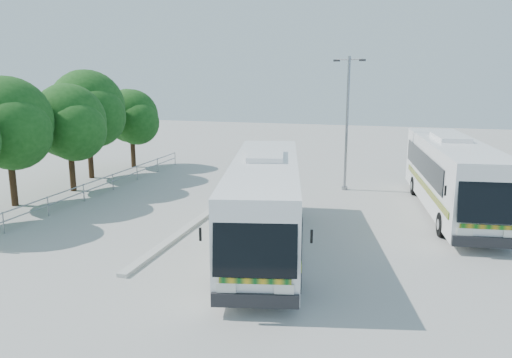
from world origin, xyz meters
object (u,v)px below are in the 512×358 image
(tree_far_b, at_px, (8,122))
(tree_far_c, at_px, (69,121))
(tree_far_e, at_px, (132,116))
(tree_far_d, at_px, (88,108))
(lamppost, at_px, (347,118))
(coach_main, at_px, (265,200))
(coach_adjacent, at_px, (452,174))

(tree_far_b, xyz_separation_m, tree_far_c, (0.89, 3.90, -0.31))
(tree_far_e, bearing_deg, tree_far_c, -86.46)
(tree_far_d, distance_m, tree_far_e, 4.65)
(tree_far_b, xyz_separation_m, tree_far_e, (0.39, 12.10, -0.68))
(tree_far_d, distance_m, lamppost, 17.14)
(coach_main, height_order, coach_adjacent, coach_adjacent)
(coach_main, relative_size, lamppost, 1.63)
(tree_far_b, xyz_separation_m, coach_main, (14.69, -2.59, -2.61))
(tree_far_b, relative_size, lamppost, 0.86)
(tree_far_c, bearing_deg, lamppost, 16.99)
(tree_far_c, xyz_separation_m, coach_adjacent, (21.68, 1.15, -2.25))
(tree_far_d, distance_m, coach_main, 18.35)
(coach_main, xyz_separation_m, coach_adjacent, (7.88, 7.64, 0.05))
(tree_far_b, height_order, coach_main, tree_far_b)
(coach_main, distance_m, lamppost, 11.81)
(coach_adjacent, bearing_deg, tree_far_e, 155.25)
(tree_far_d, relative_size, coach_main, 0.56)
(lamppost, bearing_deg, tree_far_c, -145.99)
(lamppost, bearing_deg, tree_far_b, -135.45)
(tree_far_d, xyz_separation_m, tree_far_e, (0.68, 4.50, -0.93))
(tree_far_b, distance_m, coach_main, 15.15)
(tree_far_d, relative_size, coach_adjacent, 0.55)
(tree_far_e, relative_size, lamppost, 0.73)
(tree_far_b, bearing_deg, coach_main, -10.00)
(coach_adjacent, bearing_deg, coach_main, -143.01)
(tree_far_c, height_order, lamppost, lamppost)
(coach_adjacent, bearing_deg, tree_far_c, 175.91)
(tree_far_e, relative_size, coach_main, 0.45)
(tree_far_e, bearing_deg, tree_far_b, -91.83)
(tree_far_e, xyz_separation_m, coach_main, (14.31, -14.69, -1.93))
(coach_main, bearing_deg, tree_far_e, 121.79)
(tree_far_c, height_order, coach_adjacent, tree_far_c)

